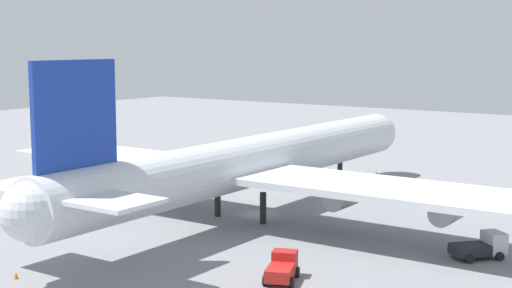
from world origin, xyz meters
The scene contains 7 objects.
ground_plane centered at (0.00, 0.00, 0.00)m, with size 270.91×270.91×0.00m, color gray.
cargo_airplane centered at (-0.61, 0.00, 6.13)m, with size 67.73×63.38×18.03m.
cargo_loader centered at (-2.54, -26.67, 1.09)m, with size 5.12×4.87×2.35m.
baggage_tug centered at (-18.24, -15.20, 1.06)m, with size 4.87×3.67×2.17m.
fuel_truck centered at (20.09, 16.78, 1.16)m, with size 4.42×3.54×2.40m.
safety_cone_nose centered at (30.48, -0.47, 0.34)m, with size 0.48×0.48×0.69m, color orange.
safety_cone_tail centered at (-30.48, 3.13, 0.29)m, with size 0.41×0.41×0.59m, color orange.
Camera 1 is at (-68.11, -47.03, 19.40)m, focal length 52.17 mm.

